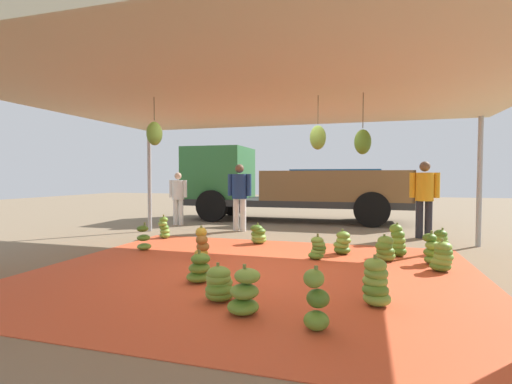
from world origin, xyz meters
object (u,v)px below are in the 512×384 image
banana_bunch_3 (219,284)px  worker_2 (424,194)px  banana_bunch_0 (398,241)px  banana_bunch_11 (316,302)px  banana_bunch_6 (202,244)px  worker_0 (240,192)px  banana_bunch_10 (245,293)px  banana_bunch_15 (164,228)px  banana_bunch_4 (385,249)px  banana_bunch_9 (376,283)px  banana_bunch_13 (318,249)px  banana_bunch_8 (442,257)px  banana_bunch_14 (258,235)px  banana_bunch_1 (342,243)px  banana_bunch_2 (199,269)px  cargo_truck_main (281,184)px  banana_bunch_5 (441,242)px  worker_1 (178,194)px  banana_bunch_12 (432,250)px  banana_bunch_7 (144,239)px

banana_bunch_3 → worker_2: 6.19m
banana_bunch_0 → banana_bunch_11: 3.74m
banana_bunch_0 → worker_2: worker_2 is taller
banana_bunch_6 → worker_0: size_ratio=0.33×
banana_bunch_10 → banana_bunch_15: size_ratio=0.95×
banana_bunch_15 → banana_bunch_0: bearing=-6.6°
banana_bunch_4 → banana_bunch_9: bearing=-95.2°
banana_bunch_13 → banana_bunch_8: bearing=-9.1°
banana_bunch_9 → banana_bunch_14: 3.98m
banana_bunch_1 → banana_bunch_3: 3.24m
banana_bunch_11 → banana_bunch_2: bearing=147.0°
banana_bunch_2 → banana_bunch_14: bearing=90.8°
banana_bunch_2 → cargo_truck_main: 7.51m
banana_bunch_2 → banana_bunch_14: (-0.04, 3.02, 0.01)m
banana_bunch_1 → banana_bunch_3: bearing=-111.7°
banana_bunch_5 → worker_1: bearing=160.0°
banana_bunch_5 → banana_bunch_15: (-5.78, 0.15, 0.02)m
worker_2 → banana_bunch_4: bearing=-109.4°
worker_2 → banana_bunch_8: bearing=-93.4°
banana_bunch_10 → banana_bunch_14: bearing=104.0°
banana_bunch_4 → worker_2: size_ratio=0.26×
banana_bunch_2 → banana_bunch_1: bearing=54.3°
banana_bunch_6 → cargo_truck_main: size_ratio=0.08×
banana_bunch_6 → banana_bunch_13: 1.99m
banana_bunch_2 → banana_bunch_11: 2.02m
banana_bunch_4 → banana_bunch_1: bearing=152.2°
banana_bunch_0 → banana_bunch_5: 0.90m
banana_bunch_6 → cargo_truck_main: 6.17m
banana_bunch_9 → worker_1: 7.80m
banana_bunch_9 → banana_bunch_4: bearing=84.8°
banana_bunch_2 → banana_bunch_6: (-0.57, 1.32, 0.07)m
banana_bunch_1 → worker_2: size_ratio=0.26×
banana_bunch_10 → worker_2: (2.49, 5.72, 0.81)m
banana_bunch_1 → banana_bunch_15: 4.10m
banana_bunch_3 → banana_bunch_10: 0.52m
banana_bunch_15 → banana_bunch_2: bearing=-53.1°
cargo_truck_main → worker_0: bearing=-100.5°
banana_bunch_4 → banana_bunch_6: (-3.02, -0.70, 0.06)m
banana_bunch_2 → banana_bunch_5: (3.46, 2.94, 0.03)m
banana_bunch_6 → banana_bunch_9: size_ratio=1.04×
banana_bunch_2 → banana_bunch_4: (2.45, 2.03, 0.02)m
worker_1 → banana_bunch_15: bearing=-69.6°
banana_bunch_8 → banana_bunch_13: (-1.88, 0.30, -0.03)m
banana_bunch_4 → banana_bunch_12: banana_bunch_12 is taller
banana_bunch_12 → banana_bunch_13: banana_bunch_12 is taller
banana_bunch_3 → worker_0: bearing=106.4°
banana_bunch_1 → cargo_truck_main: bearing=114.1°
banana_bunch_3 → banana_bunch_7: 3.41m
banana_bunch_5 → banana_bunch_13: 2.38m
banana_bunch_0 → banana_bunch_4: bearing=-116.2°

